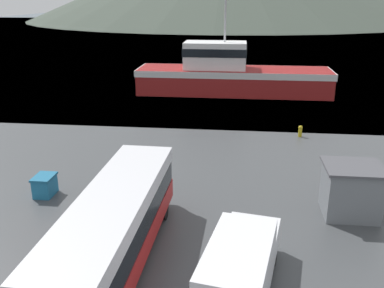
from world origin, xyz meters
TOP-DOWN VIEW (x-y plane):
  - water_surface at (0.00, 144.52)m, footprint 240.00×240.00m
  - tour_bus at (-1.31, 5.83)m, footprint 2.79×11.38m
  - delivery_van at (3.60, 4.42)m, footprint 3.15×6.54m
  - fishing_boat at (2.22, 38.56)m, footprint 21.02×5.52m
  - storage_bin at (-6.95, 11.59)m, footprint 1.02×1.39m
  - dock_kiosk at (8.92, 11.27)m, footprint 2.79×2.59m
  - mooring_bollard at (8.07, 23.55)m, footprint 0.32×0.32m

SIDE VIEW (x-z plane):
  - water_surface at x=0.00m, z-range 0.00..0.00m
  - mooring_bollard at x=8.07m, z-range 0.04..0.92m
  - storage_bin at x=-6.95m, z-range 0.01..1.13m
  - dock_kiosk at x=8.92m, z-range 0.01..2.57m
  - delivery_van at x=3.60m, z-range 0.07..2.51m
  - tour_bus at x=-1.31m, z-range 0.21..3.31m
  - fishing_boat at x=2.22m, z-range -3.73..7.92m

